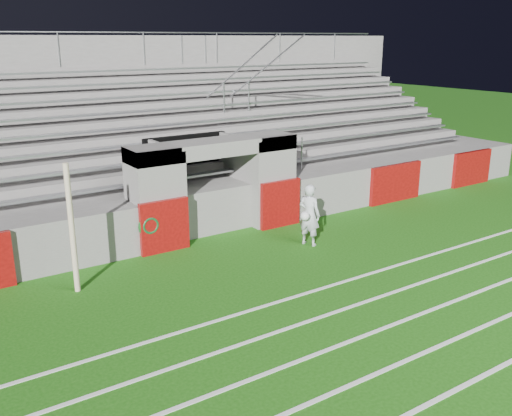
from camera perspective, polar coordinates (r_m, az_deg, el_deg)
ground at (r=13.22m, az=3.66°, el=-6.58°), size 90.00×90.00×0.00m
field_post at (r=12.43m, az=-17.94°, el=-2.01°), size 0.12×0.12×2.80m
field_markings at (r=10.19m, az=21.69°, el=-15.36°), size 28.00×8.09×0.01m
stadium_structure at (r=19.43m, az=-10.75°, el=5.35°), size 26.00×8.48×5.42m
goalkeeper_with_ball at (r=14.78m, az=5.34°, el=-0.69°), size 0.71×0.70×1.63m
hose_coil at (r=14.29m, az=-10.56°, el=-1.75°), size 0.60×0.15×0.60m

